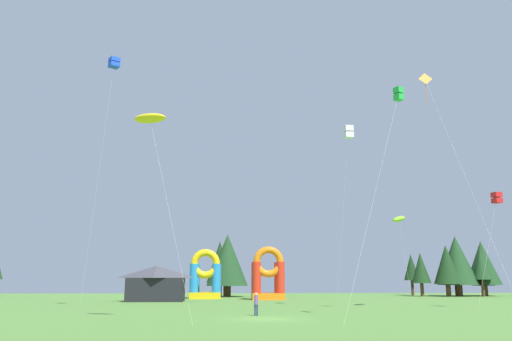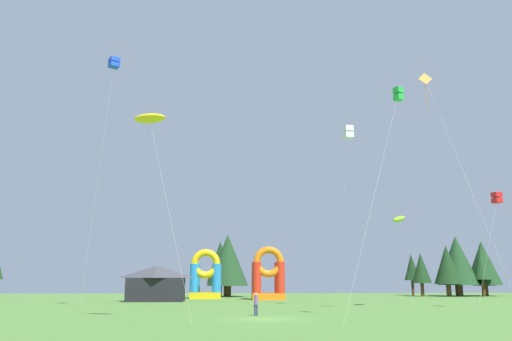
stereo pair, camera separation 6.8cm
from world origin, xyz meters
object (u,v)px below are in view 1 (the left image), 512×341
object	(u,v)px
kite_orange_diamond	(426,84)
kite_yellow_parafoil	(150,119)
inflatable_yellow_castle	(206,280)
kite_white_box	(348,132)
person_far_side	(256,302)
kite_lime_parafoil	(399,219)
festival_tent	(156,283)
kite_green_box	(398,95)
kite_blue_box	(114,63)
kite_red_box	(497,198)
inflatable_blue_arch	(268,278)

from	to	relation	value
kite_orange_diamond	kite_yellow_parafoil	xyz separation A→B (m)	(-21.56, -6.39, -5.38)
inflatable_yellow_castle	kite_yellow_parafoil	bearing A→B (deg)	-93.43
kite_white_box	person_far_side	distance (m)	19.95
kite_lime_parafoil	festival_tent	world-z (taller)	kite_lime_parafoil
kite_orange_diamond	inflatable_yellow_castle	xyz separation A→B (m)	(-19.30, 31.41, -16.00)
kite_white_box	kite_yellow_parafoil	bearing A→B (deg)	-139.69
kite_white_box	kite_orange_diamond	size ratio (longest dim) A/B	0.89
kite_green_box	kite_blue_box	distance (m)	25.95
kite_red_box	kite_orange_diamond	bearing A→B (deg)	-145.71
kite_orange_diamond	kite_yellow_parafoil	distance (m)	23.12
kite_red_box	inflatable_yellow_castle	xyz separation A→B (m)	(-27.29, 25.96, -7.38)
kite_white_box	kite_lime_parafoil	world-z (taller)	kite_white_box
kite_white_box	kite_green_box	world-z (taller)	kite_white_box
kite_red_box	inflatable_blue_arch	world-z (taller)	kite_red_box
kite_yellow_parafoil	kite_lime_parafoil	bearing A→B (deg)	36.25
kite_green_box	kite_blue_box	xyz separation A→B (m)	(-22.32, 11.35, 6.80)
inflatable_blue_arch	person_far_side	bearing A→B (deg)	-96.13
kite_white_box	kite_yellow_parafoil	distance (m)	22.23
kite_blue_box	kite_yellow_parafoil	distance (m)	15.56
kite_lime_parafoil	kite_yellow_parafoil	distance (m)	27.49
person_far_side	kite_white_box	bearing A→B (deg)	55.94
kite_red_box	person_far_side	xyz separation A→B (m)	(-22.18, -5.95, -8.85)
kite_red_box	person_far_side	size ratio (longest dim) A/B	6.29
kite_lime_parafoil	inflatable_yellow_castle	bearing A→B (deg)	131.93
kite_white_box	person_far_side	world-z (taller)	kite_white_box
kite_blue_box	inflatable_yellow_castle	size ratio (longest dim) A/B	3.46
person_far_side	kite_red_box	bearing A→B (deg)	29.37
person_far_side	kite_lime_parafoil	bearing A→B (deg)	49.34
inflatable_yellow_castle	kite_blue_box	bearing A→B (deg)	-106.20
kite_lime_parafoil	inflatable_blue_arch	bearing A→B (deg)	122.39
kite_orange_diamond	kite_blue_box	xyz separation A→B (m)	(-26.91, 5.21, 3.51)
kite_red_box	kite_lime_parafoil	size ratio (longest dim) A/B	1.16
kite_red_box	festival_tent	xyz separation A→B (m)	(-32.80, 17.91, -7.75)
kite_white_box	kite_red_box	world-z (taller)	kite_white_box
kite_green_box	kite_red_box	world-z (taller)	kite_green_box
festival_tent	kite_blue_box	bearing A→B (deg)	-96.61
kite_white_box	inflatable_blue_arch	bearing A→B (deg)	107.77
kite_blue_box	person_far_side	bearing A→B (deg)	-24.18
inflatable_yellow_castle	festival_tent	bearing A→B (deg)	-124.38
kite_lime_parafoil	person_far_side	xyz separation A→B (m)	(-14.46, -10.12, -7.35)
kite_orange_diamond	kite_red_box	bearing A→B (deg)	34.29
person_far_side	festival_tent	size ratio (longest dim) A/B	0.25
kite_lime_parafoil	inflatable_yellow_castle	distance (m)	29.87
person_far_side	festival_tent	xyz separation A→B (m)	(-10.62, 23.86, 1.10)
kite_blue_box	kite_yellow_parafoil	xyz separation A→B (m)	(5.35, -11.60, -8.88)
kite_orange_diamond	kite_red_box	world-z (taller)	kite_orange_diamond
kite_orange_diamond	kite_blue_box	bearing A→B (deg)	169.03
kite_red_box	kite_yellow_parafoil	bearing A→B (deg)	-158.17
kite_orange_diamond	person_far_side	xyz separation A→B (m)	(-14.18, -0.50, -17.48)
kite_yellow_parafoil	person_far_side	size ratio (longest dim) A/B	8.23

